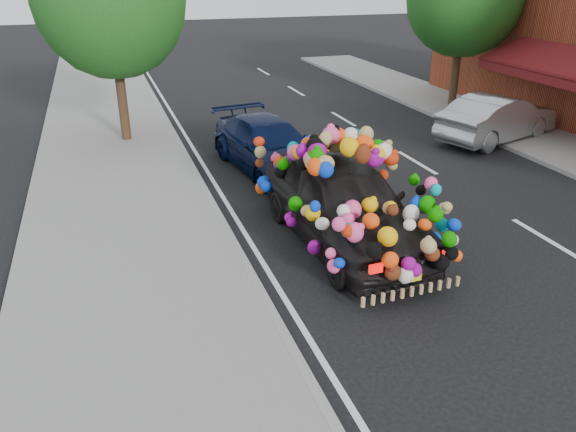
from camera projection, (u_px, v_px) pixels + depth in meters
name	position (u px, v px, depth m)	size (l,w,h in m)	color
ground	(384.00, 269.00, 10.03)	(100.00, 100.00, 0.00)	black
sidewalk	(138.00, 309.00, 8.76)	(4.00, 60.00, 0.12)	gray
kerb	(258.00, 288.00, 9.32)	(0.15, 60.00, 0.13)	gray
lane_markings	(548.00, 240.00, 11.08)	(6.00, 50.00, 0.01)	silver
tree_near_sidewalk	(110.00, 2.00, 15.48)	(4.20, 4.20, 6.13)	#332114
plush_art_car	(345.00, 185.00, 10.58)	(2.50, 5.09, 2.28)	black
navy_sedan	(269.00, 146.00, 14.62)	(1.84, 4.53, 1.31)	black
silver_hatchback	(498.00, 118.00, 17.04)	(1.49, 4.26, 1.40)	#A7ABAF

